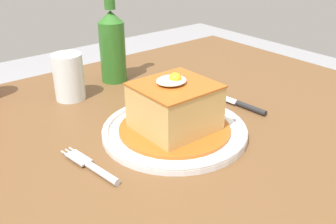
# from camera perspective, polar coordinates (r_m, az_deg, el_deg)

# --- Properties ---
(dining_table) EXTENTS (1.23, 0.90, 0.75)m
(dining_table) POSITION_cam_1_polar(r_m,az_deg,el_deg) (0.79, -2.40, -10.45)
(dining_table) COLOR brown
(dining_table) RESTS_ON ground_plane
(main_plate) EXTENTS (0.27, 0.27, 0.02)m
(main_plate) POSITION_cam_1_polar(r_m,az_deg,el_deg) (0.73, 0.99, -2.72)
(main_plate) COLOR white
(main_plate) RESTS_ON dining_table
(sandwich_meal) EXTENTS (0.21, 0.21, 0.11)m
(sandwich_meal) POSITION_cam_1_polar(r_m,az_deg,el_deg) (0.71, 1.01, 0.46)
(sandwich_meal) COLOR #B75B1E
(sandwich_meal) RESTS_ON main_plate
(fork) EXTENTS (0.03, 0.14, 0.01)m
(fork) POSITION_cam_1_polar(r_m,az_deg,el_deg) (0.64, -10.84, -8.12)
(fork) COLOR silver
(fork) RESTS_ON dining_table
(knife) EXTENTS (0.03, 0.17, 0.01)m
(knife) POSITION_cam_1_polar(r_m,az_deg,el_deg) (0.86, 10.89, 1.07)
(knife) COLOR #262628
(knife) RESTS_ON dining_table
(beer_bottle_green) EXTENTS (0.06, 0.06, 0.27)m
(beer_bottle_green) POSITION_cam_1_polar(r_m,az_deg,el_deg) (0.97, -8.26, 10.15)
(beer_bottle_green) COLOR #2D6B23
(beer_bottle_green) RESTS_ON dining_table
(drinking_glass) EXTENTS (0.07, 0.07, 0.10)m
(drinking_glass) POSITION_cam_1_polar(r_m,az_deg,el_deg) (0.90, -14.42, 4.63)
(drinking_glass) COLOR silver
(drinking_glass) RESTS_ON dining_table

